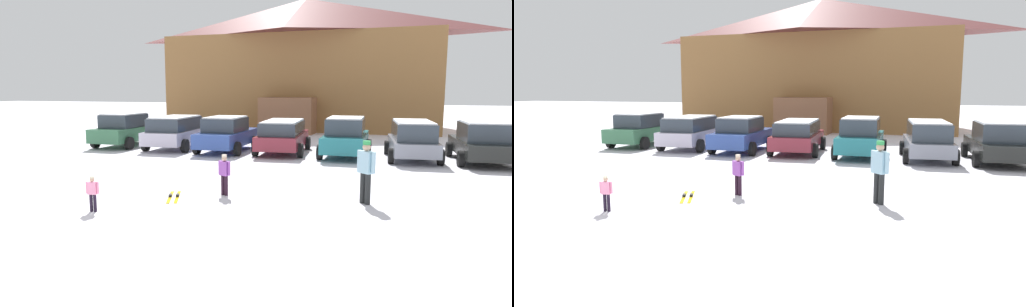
% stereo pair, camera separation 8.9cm
% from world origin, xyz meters
% --- Properties ---
extents(ground, '(160.00, 160.00, 0.00)m').
position_xyz_m(ground, '(0.00, 0.00, 0.00)').
color(ground, silver).
extents(ski_lodge, '(20.44, 11.04, 9.64)m').
position_xyz_m(ski_lodge, '(-1.53, 27.87, 4.89)').
color(ski_lodge, olive).
rests_on(ski_lodge, ground).
extents(parked_green_coupe, '(2.20, 4.28, 1.73)m').
position_xyz_m(parked_green_coupe, '(-8.36, 13.81, 0.86)').
color(parked_green_coupe, '#346B48').
rests_on(parked_green_coupe, ground).
extents(parked_silver_wagon, '(2.40, 4.20, 1.62)m').
position_xyz_m(parked_silver_wagon, '(-5.36, 13.56, 0.88)').
color(parked_silver_wagon, silver).
rests_on(parked_silver_wagon, ground).
extents(parked_blue_hatchback, '(2.19, 4.36, 1.68)m').
position_xyz_m(parked_blue_hatchback, '(-2.55, 13.33, 0.85)').
color(parked_blue_hatchback, '#2D4896').
rests_on(parked_blue_hatchback, ground).
extents(parked_maroon_van, '(2.45, 4.60, 1.53)m').
position_xyz_m(parked_maroon_van, '(0.13, 13.66, 0.84)').
color(parked_maroon_van, maroon).
rests_on(parked_maroon_van, ground).
extents(parked_teal_hatchback, '(2.14, 4.46, 1.76)m').
position_xyz_m(parked_teal_hatchback, '(3.06, 13.38, 0.88)').
color(parked_teal_hatchback, '#1E6E76').
rests_on(parked_teal_hatchback, ground).
extents(parked_grey_wagon, '(2.35, 4.41, 1.65)m').
position_xyz_m(parked_grey_wagon, '(5.87, 13.26, 0.89)').
color(parked_grey_wagon, gray).
rests_on(parked_grey_wagon, ground).
extents(parked_black_sedan, '(2.41, 4.68, 1.69)m').
position_xyz_m(parked_black_sedan, '(8.57, 13.24, 0.85)').
color(parked_black_sedan, black).
rests_on(parked_black_sedan, ground).
extents(skier_adult_in_blue_parka, '(0.49, 0.45, 1.67)m').
position_xyz_m(skier_adult_in_blue_parka, '(4.43, 5.00, 0.94)').
color(skier_adult_in_blue_parka, '#222525').
rests_on(skier_adult_in_blue_parka, ground).
extents(skier_child_in_pink_snowsuit, '(0.33, 0.17, 0.89)m').
position_xyz_m(skier_child_in_pink_snowsuit, '(-1.93, 2.26, 0.50)').
color(skier_child_in_pink_snowsuit, black).
rests_on(skier_child_in_pink_snowsuit, ground).
extents(skier_child_in_purple_jacket, '(0.41, 0.26, 1.16)m').
position_xyz_m(skier_child_in_purple_jacket, '(0.55, 4.84, 0.66)').
color(skier_child_in_purple_jacket, black).
rests_on(skier_child_in_purple_jacket, ground).
extents(pair_of_skis, '(0.78, 1.40, 0.08)m').
position_xyz_m(pair_of_skis, '(-0.71, 4.18, 0.02)').
color(pair_of_skis, yellow).
rests_on(pair_of_skis, ground).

